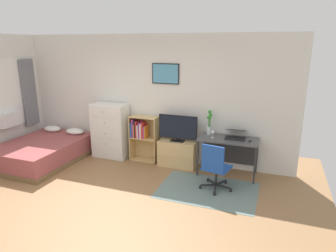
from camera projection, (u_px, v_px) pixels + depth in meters
The scene contains 14 objects.
ground_plane at pixel (89, 211), 4.63m from camera, with size 7.20×7.20×0.00m, color #936B44.
wall_back_with_posters at pixel (151, 98), 6.46m from camera, with size 6.12×0.09×2.70m.
area_rug at pixel (208, 190), 5.28m from camera, with size 1.70×1.20×0.01m, color slate.
bed at pixel (43, 151), 6.53m from camera, with size 1.48×1.97×0.59m.
dresser at pixel (110, 131), 6.71m from camera, with size 0.79×0.46×1.22m.
bookshelf at pixel (142, 135), 6.52m from camera, with size 0.61×0.30×0.99m.
tv_stand at pixel (178, 153), 6.28m from camera, with size 0.78×0.41×0.55m.
television at pixel (178, 128), 6.11m from camera, with size 0.82×0.16×0.55m.
desk at pixel (229, 144), 5.83m from camera, with size 1.13×0.57×0.74m.
office_chair at pixel (215, 166), 5.16m from camera, with size 0.58×0.57×0.86m.
laptop at pixel (236, 134), 5.76m from camera, with size 0.40×0.43×0.17m.
computer_mouse at pixel (250, 141), 5.54m from camera, with size 0.06×0.10×0.03m, color #262628.
bamboo_vase at pixel (209, 123), 5.95m from camera, with size 0.10×0.10×0.49m.
wine_glass at pixel (213, 131), 5.74m from camera, with size 0.07×0.07×0.18m.
Camera 1 is at (2.57, -3.44, 2.50)m, focal length 31.96 mm.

